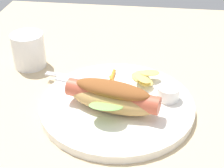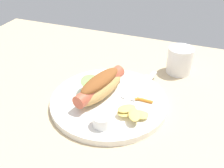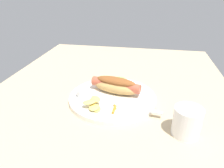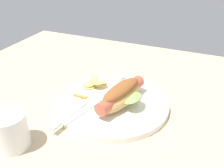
{
  "view_description": "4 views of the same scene",
  "coord_description": "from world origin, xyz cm",
  "px_view_note": "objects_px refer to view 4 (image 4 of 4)",
  "views": [
    {
      "loc": [
        49.13,
        4.34,
        39.62
      ],
      "look_at": [
        -4.82,
        -2.77,
        4.36
      ],
      "focal_mm": 54.14,
      "sensor_mm": 36.0,
      "label": 1
    },
    {
      "loc": [
        -22.41,
        46.91,
        41.01
      ],
      "look_at": [
        -3.79,
        -1.78,
        6.04
      ],
      "focal_mm": 41.38,
      "sensor_mm": 36.0,
      "label": 2
    },
    {
      "loc": [
        -63.49,
        -12.25,
        36.8
      ],
      "look_at": [
        -2.92,
        -1.3,
        6.02
      ],
      "focal_mm": 33.1,
      "sensor_mm": 36.0,
      "label": 3
    },
    {
      "loc": [
        18.23,
        -52.38,
        38.34
      ],
      "look_at": [
        -3.99,
        -0.0,
        5.68
      ],
      "focal_mm": 39.83,
      "sensor_mm": 36.0,
      "label": 4
    }
  ],
  "objects_px": {
    "plate": "(113,103)",
    "knife": "(83,111)",
    "fork": "(74,111)",
    "sauce_ramekin": "(119,79)",
    "chips_pile": "(94,83)",
    "carrot_garnish": "(82,97)",
    "hot_dog": "(121,95)",
    "drinking_cup": "(10,131)"
  },
  "relations": [
    {
      "from": "knife",
      "to": "drinking_cup",
      "type": "height_order",
      "value": "drinking_cup"
    },
    {
      "from": "sauce_ramekin",
      "to": "knife",
      "type": "bearing_deg",
      "value": -99.22
    },
    {
      "from": "knife",
      "to": "chips_pile",
      "type": "distance_m",
      "value": 0.12
    },
    {
      "from": "plate",
      "to": "fork",
      "type": "relative_size",
      "value": 1.9
    },
    {
      "from": "chips_pile",
      "to": "sauce_ramekin",
      "type": "bearing_deg",
      "value": 42.04
    },
    {
      "from": "sauce_ramekin",
      "to": "carrot_garnish",
      "type": "distance_m",
      "value": 0.13
    },
    {
      "from": "knife",
      "to": "carrot_garnish",
      "type": "distance_m",
      "value": 0.06
    },
    {
      "from": "chips_pile",
      "to": "carrot_garnish",
      "type": "xyz_separation_m",
      "value": [
        -0.01,
        -0.07,
        -0.01
      ]
    },
    {
      "from": "fork",
      "to": "plate",
      "type": "bearing_deg",
      "value": 149.09
    },
    {
      "from": "knife",
      "to": "hot_dog",
      "type": "bearing_deg",
      "value": 146.89
    },
    {
      "from": "sauce_ramekin",
      "to": "carrot_garnish",
      "type": "relative_size",
      "value": 0.91
    },
    {
      "from": "plate",
      "to": "carrot_garnish",
      "type": "distance_m",
      "value": 0.09
    },
    {
      "from": "fork",
      "to": "chips_pile",
      "type": "bearing_deg",
      "value": -167.77
    },
    {
      "from": "hot_dog",
      "to": "carrot_garnish",
      "type": "height_order",
      "value": "hot_dog"
    },
    {
      "from": "chips_pile",
      "to": "knife",
      "type": "bearing_deg",
      "value": -76.63
    },
    {
      "from": "drinking_cup",
      "to": "carrot_garnish",
      "type": "bearing_deg",
      "value": 74.43
    },
    {
      "from": "plate",
      "to": "carrot_garnish",
      "type": "height_order",
      "value": "carrot_garnish"
    },
    {
      "from": "chips_pile",
      "to": "carrot_garnish",
      "type": "relative_size",
      "value": 1.73
    },
    {
      "from": "plate",
      "to": "hot_dog",
      "type": "relative_size",
      "value": 1.66
    },
    {
      "from": "carrot_garnish",
      "to": "sauce_ramekin",
      "type": "bearing_deg",
      "value": 61.89
    },
    {
      "from": "knife",
      "to": "carrot_garnish",
      "type": "bearing_deg",
      "value": -133.22
    },
    {
      "from": "carrot_garnish",
      "to": "drinking_cup",
      "type": "bearing_deg",
      "value": -105.57
    },
    {
      "from": "fork",
      "to": "chips_pile",
      "type": "distance_m",
      "value": 0.13
    },
    {
      "from": "hot_dog",
      "to": "fork",
      "type": "bearing_deg",
      "value": -36.88
    },
    {
      "from": "fork",
      "to": "chips_pile",
      "type": "relative_size",
      "value": 1.94
    },
    {
      "from": "hot_dog",
      "to": "chips_pile",
      "type": "distance_m",
      "value": 0.12
    },
    {
      "from": "sauce_ramekin",
      "to": "knife",
      "type": "height_order",
      "value": "sauce_ramekin"
    },
    {
      "from": "plate",
      "to": "knife",
      "type": "height_order",
      "value": "knife"
    },
    {
      "from": "fork",
      "to": "knife",
      "type": "height_order",
      "value": "same"
    },
    {
      "from": "carrot_garnish",
      "to": "fork",
      "type": "bearing_deg",
      "value": -77.16
    },
    {
      "from": "chips_pile",
      "to": "fork",
      "type": "bearing_deg",
      "value": -86.06
    },
    {
      "from": "fork",
      "to": "drinking_cup",
      "type": "bearing_deg",
      "value": -19.06
    },
    {
      "from": "chips_pile",
      "to": "drinking_cup",
      "type": "distance_m",
      "value": 0.27
    },
    {
      "from": "fork",
      "to": "drinking_cup",
      "type": "relative_size",
      "value": 1.95
    },
    {
      "from": "plate",
      "to": "sauce_ramekin",
      "type": "distance_m",
      "value": 0.1
    },
    {
      "from": "carrot_garnish",
      "to": "drinking_cup",
      "type": "height_order",
      "value": "drinking_cup"
    },
    {
      "from": "knife",
      "to": "chips_pile",
      "type": "bearing_deg",
      "value": -151.96
    },
    {
      "from": "hot_dog",
      "to": "chips_pile",
      "type": "bearing_deg",
      "value": -102.96
    },
    {
      "from": "hot_dog",
      "to": "carrot_garnish",
      "type": "xyz_separation_m",
      "value": [
        -0.11,
        -0.01,
        -0.02
      ]
    },
    {
      "from": "sauce_ramekin",
      "to": "drinking_cup",
      "type": "bearing_deg",
      "value": -110.41
    },
    {
      "from": "fork",
      "to": "sauce_ramekin",
      "type": "bearing_deg",
      "value": 173.61
    },
    {
      "from": "knife",
      "to": "chips_pile",
      "type": "height_order",
      "value": "chips_pile"
    }
  ]
}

